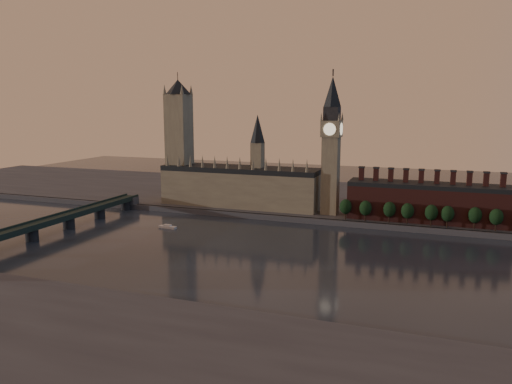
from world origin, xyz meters
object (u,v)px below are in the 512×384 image
big_ben (331,144)px  westminster_bridge (48,224)px  victoria_tower (179,137)px  river_boat (168,227)px

big_ben → westminster_bridge: big_ben is taller
victoria_tower → river_boat: 98.04m
victoria_tower → big_ben: size_ratio=1.01×
big_ben → westminster_bridge: bearing=-145.7°
big_ben → river_boat: 133.85m
victoria_tower → river_boat: size_ratio=8.32×
westminster_bridge → river_boat: size_ratio=15.40×
victoria_tower → big_ben: victoria_tower is taller
river_boat → victoria_tower: bearing=114.9°
victoria_tower → river_boat: victoria_tower is taller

